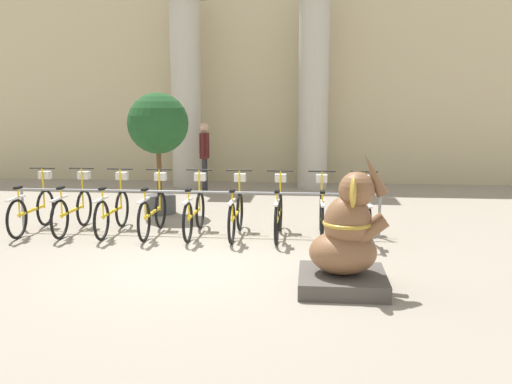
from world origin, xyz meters
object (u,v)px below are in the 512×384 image
object	(u,v)px
bicycle_4	(195,211)
bicycle_7	(322,214)
bicycle_3	(153,211)
bicycle_1	(73,209)
bicycle_6	(279,213)
bicycle_8	(365,215)
elephant_statue	(346,244)
bicycle_0	(33,209)
bicycle_2	(113,210)
bicycle_5	(236,212)
potted_tree	(158,130)
person_pedestrian	(204,150)

from	to	relation	value
bicycle_4	bicycle_7	size ratio (longest dim) A/B	1.00
bicycle_3	bicycle_1	bearing A→B (deg)	178.74
bicycle_6	bicycle_8	xyz separation A→B (m)	(1.47, 0.00, 0.00)
bicycle_7	elephant_statue	world-z (taller)	elephant_statue
bicycle_0	elephant_statue	bearing A→B (deg)	-26.10
elephant_statue	bicycle_8	bearing A→B (deg)	79.92
bicycle_8	bicycle_4	bearing A→B (deg)	179.87
bicycle_1	bicycle_2	distance (m)	0.74
bicycle_0	bicycle_5	xyz separation A→B (m)	(3.68, 0.01, 0.00)
bicycle_2	bicycle_4	distance (m)	1.47
bicycle_0	potted_tree	world-z (taller)	potted_tree
bicycle_0	bicycle_3	size ratio (longest dim) A/B	1.00
person_pedestrian	potted_tree	size ratio (longest dim) A/B	0.71
bicycle_0	person_pedestrian	world-z (taller)	person_pedestrian
bicycle_4	bicycle_8	size ratio (longest dim) A/B	1.00
bicycle_1	bicycle_8	bearing A→B (deg)	-0.24
bicycle_6	bicycle_2	bearing A→B (deg)	179.86
bicycle_7	bicycle_8	bearing A→B (deg)	-0.35
bicycle_4	bicycle_6	size ratio (longest dim) A/B	1.00
bicycle_2	elephant_statue	distance (m)	4.77
bicycle_0	elephant_statue	world-z (taller)	elephant_statue
bicycle_1	bicycle_5	bearing A→B (deg)	-0.67
bicycle_6	person_pedestrian	bearing A→B (deg)	114.73
bicycle_3	bicycle_7	bearing A→B (deg)	0.31
bicycle_1	potted_tree	xyz separation A→B (m)	(1.09, 1.82, 1.33)
bicycle_0	bicycle_1	distance (m)	0.74
bicycle_0	bicycle_4	bearing A→B (deg)	0.56
bicycle_2	bicycle_7	bearing A→B (deg)	-0.03
bicycle_7	person_pedestrian	xyz separation A→B (m)	(-2.92, 4.75, 0.66)
bicycle_0	bicycle_3	world-z (taller)	same
bicycle_6	elephant_statue	distance (m)	2.86
bicycle_3	bicycle_7	size ratio (longest dim) A/B	1.00
bicycle_5	bicycle_8	world-z (taller)	same
bicycle_6	bicycle_0	bearing A→B (deg)	-179.72
bicycle_4	bicycle_7	xyz separation A→B (m)	(2.21, -0.00, 0.00)
bicycle_2	elephant_statue	bearing A→B (deg)	-34.22
bicycle_3	bicycle_5	world-z (taller)	same
bicycle_3	bicycle_2	bearing A→B (deg)	178.62
bicycle_6	bicycle_8	distance (m)	1.47
elephant_statue	potted_tree	world-z (taller)	potted_tree
bicycle_3	elephant_statue	distance (m)	4.17
bicycle_1	person_pedestrian	world-z (taller)	person_pedestrian
bicycle_1	bicycle_6	distance (m)	3.68
person_pedestrian	bicycle_8	bearing A→B (deg)	-52.37
elephant_statue	potted_tree	size ratio (longest dim) A/B	0.69
bicycle_5	elephant_statue	distance (m)	3.18
bicycle_2	potted_tree	size ratio (longest dim) A/B	0.70
bicycle_3	person_pedestrian	size ratio (longest dim) A/B	0.98
bicycle_7	person_pedestrian	size ratio (longest dim) A/B	0.98
bicycle_5	person_pedestrian	world-z (taller)	person_pedestrian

